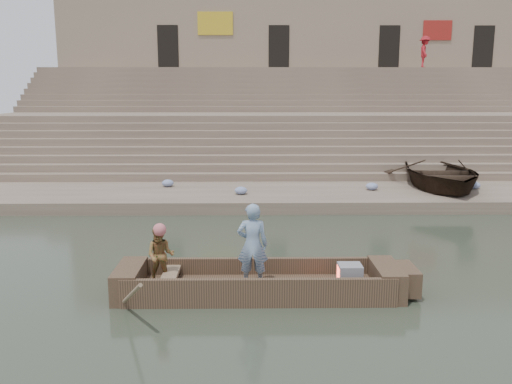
{
  "coord_description": "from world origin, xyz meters",
  "views": [
    {
      "loc": [
        -3.91,
        -10.74,
        4.06
      ],
      "look_at": [
        -3.73,
        2.77,
        1.4
      ],
      "focal_mm": 37.37,
      "sensor_mm": 36.0,
      "label": 1
    }
  ],
  "objects_px": {
    "main_rowboat": "(258,289)",
    "standing_man": "(252,245)",
    "rowing_man": "(161,256)",
    "television": "(349,274)",
    "beached_rowboat": "(440,174)",
    "pedestrian": "(425,52)"
  },
  "relations": [
    {
      "from": "standing_man",
      "to": "pedestrian",
      "type": "height_order",
      "value": "pedestrian"
    },
    {
      "from": "rowing_man",
      "to": "pedestrian",
      "type": "height_order",
      "value": "pedestrian"
    },
    {
      "from": "rowing_man",
      "to": "television",
      "type": "bearing_deg",
      "value": 1.77
    },
    {
      "from": "standing_man",
      "to": "pedestrian",
      "type": "distance_m",
      "value": 25.18
    },
    {
      "from": "television",
      "to": "standing_man",
      "type": "bearing_deg",
      "value": -178.35
    },
    {
      "from": "main_rowboat",
      "to": "rowing_man",
      "type": "distance_m",
      "value": 2.05
    },
    {
      "from": "beached_rowboat",
      "to": "main_rowboat",
      "type": "bearing_deg",
      "value": -123.56
    },
    {
      "from": "main_rowboat",
      "to": "standing_man",
      "type": "xyz_separation_m",
      "value": [
        -0.12,
        -0.06,
        0.94
      ]
    },
    {
      "from": "rowing_man",
      "to": "beached_rowboat",
      "type": "xyz_separation_m",
      "value": [
        8.83,
        9.25,
        0.13
      ]
    },
    {
      "from": "beached_rowboat",
      "to": "pedestrian",
      "type": "bearing_deg",
      "value": 78.53
    },
    {
      "from": "television",
      "to": "rowing_man",
      "type": "bearing_deg",
      "value": 179.05
    },
    {
      "from": "main_rowboat",
      "to": "television",
      "type": "xyz_separation_m",
      "value": [
        1.8,
        0.0,
        0.31
      ]
    },
    {
      "from": "television",
      "to": "pedestrian",
      "type": "relative_size",
      "value": 0.25
    },
    {
      "from": "standing_man",
      "to": "television",
      "type": "height_order",
      "value": "standing_man"
    },
    {
      "from": "rowing_man",
      "to": "main_rowboat",
      "type": "bearing_deg",
      "value": 0.89
    },
    {
      "from": "main_rowboat",
      "to": "rowing_man",
      "type": "xyz_separation_m",
      "value": [
        -1.93,
        0.06,
        0.69
      ]
    },
    {
      "from": "standing_man",
      "to": "rowing_man",
      "type": "distance_m",
      "value": 1.83
    },
    {
      "from": "main_rowboat",
      "to": "standing_man",
      "type": "relative_size",
      "value": 3.02
    },
    {
      "from": "standing_man",
      "to": "pedestrian",
      "type": "bearing_deg",
      "value": -112.52
    },
    {
      "from": "television",
      "to": "main_rowboat",
      "type": "bearing_deg",
      "value": 180.0
    },
    {
      "from": "main_rowboat",
      "to": "pedestrian",
      "type": "height_order",
      "value": "pedestrian"
    },
    {
      "from": "pedestrian",
      "to": "rowing_man",
      "type": "bearing_deg",
      "value": 165.5
    }
  ]
}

